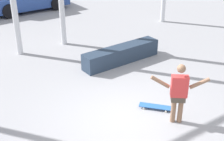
{
  "coord_description": "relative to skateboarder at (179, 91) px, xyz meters",
  "views": [
    {
      "loc": [
        -3.81,
        -4.86,
        4.37
      ],
      "look_at": [
        0.33,
        1.29,
        0.67
      ],
      "focal_mm": 50.0,
      "sensor_mm": 36.0,
      "label": 1
    }
  ],
  "objects": [
    {
      "name": "skateboarder",
      "position": [
        0.0,
        0.0,
        0.0
      ],
      "size": [
        1.09,
        0.88,
        1.49
      ],
      "rotation": [
        0.0,
        0.0,
        -0.66
      ],
      "color": "#8C664C",
      "rests_on": "ground_plane"
    },
    {
      "name": "skateboard",
      "position": [
        -0.04,
        0.68,
        -0.76
      ],
      "size": [
        0.7,
        0.75,
        0.08
      ],
      "rotation": [
        0.0,
        0.0,
        -0.85
      ],
      "color": "#2D66B2",
      "rests_on": "ground_plane"
    },
    {
      "name": "grind_box",
      "position": [
        0.87,
        3.45,
        -0.55
      ],
      "size": [
        2.81,
        0.64,
        0.55
      ],
      "primitive_type": "cube",
      "rotation": [
        0.0,
        0.0,
        0.04
      ],
      "color": "#28384C",
      "rests_on": "ground_plane"
    },
    {
      "name": "ground_plane",
      "position": [
        -0.82,
        0.67,
        -0.82
      ],
      "size": [
        36.0,
        36.0,
        0.0
      ],
      "primitive_type": "plane",
      "color": "#9E9EA3"
    }
  ]
}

